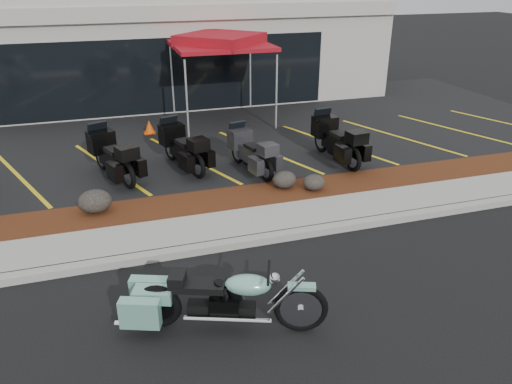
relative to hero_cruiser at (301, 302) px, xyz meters
name	(u,v)px	position (x,y,z in m)	size (l,w,h in m)	color
ground	(249,271)	(-0.27, 1.80, -0.54)	(90.00, 90.00, 0.00)	black
curb	(236,243)	(-0.27, 2.70, -0.46)	(24.00, 0.25, 0.15)	gray
sidewalk	(227,227)	(-0.27, 3.40, -0.46)	(24.00, 1.20, 0.15)	gray
mulch_bed	(214,203)	(-0.27, 4.60, -0.46)	(24.00, 1.20, 0.16)	#33140B
upper_lot	(176,134)	(-0.27, 10.00, -0.46)	(26.00, 9.60, 0.15)	black
dealership_building	(149,46)	(-0.27, 16.27, 1.47)	(18.00, 8.16, 4.00)	#A4A094
boulder_left	(95,201)	(-2.85, 4.77, -0.12)	(0.71, 0.60, 0.51)	black
boulder_mid	(284,180)	(1.51, 4.77, -0.17)	(0.58, 0.49, 0.41)	black
boulder_right	(314,182)	(2.14, 4.44, -0.19)	(0.54, 0.45, 0.38)	black
hero_cruiser	(301,302)	(0.00, 0.00, 0.00)	(3.05, 0.77, 1.07)	#72B29B
touring_black_front	(100,146)	(-2.63, 7.36, 0.26)	(2.22, 0.85, 1.29)	black
touring_black_mid	(170,138)	(-0.79, 7.50, 0.24)	(2.15, 0.82, 1.25)	black
touring_grey	(238,142)	(0.90, 6.74, 0.20)	(2.01, 0.77, 1.17)	#29292D
touring_black_rear	(322,130)	(3.42, 6.87, 0.26)	(2.24, 0.85, 1.30)	black
traffic_cone	(149,127)	(-1.09, 10.13, -0.18)	(0.34, 0.34, 0.42)	#CE4406
popup_canopy	(220,42)	(1.49, 10.85, 2.24)	(3.87, 3.87, 2.89)	silver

